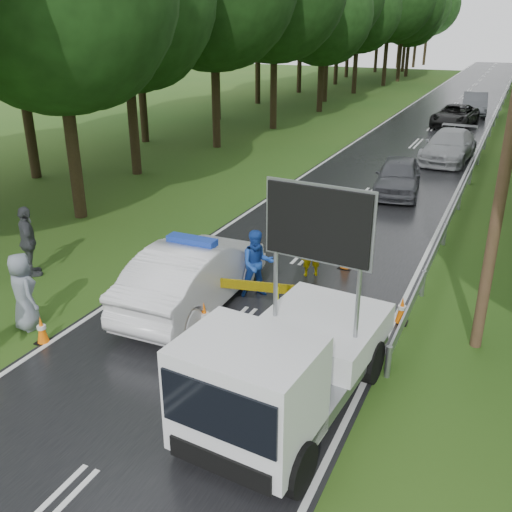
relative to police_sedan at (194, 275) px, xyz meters
The scene contains 19 objects.
ground 1.93m from the police_sedan, 38.23° to the right, with size 160.00×160.00×0.00m, color #234E16.
road 28.96m from the police_sedan, 87.28° to the left, with size 7.00×140.00×0.02m, color black.
guardrail 29.04m from the police_sedan, 79.94° to the left, with size 0.12×60.06×0.70m.
police_sedan is the anchor object (origin of this frame).
work_truck 4.83m from the police_sedan, 40.85° to the right, with size 2.61×5.16×3.98m.
barrier 1.53m from the police_sedan, ahead, with size 2.38×0.55×1.00m.
officer 3.53m from the police_sedan, 54.98° to the left, with size 0.59×0.39×1.61m, color #DBC10B.
civilian 1.66m from the police_sedan, 43.84° to the left, with size 0.87×0.68×1.79m, color #1A44AC.
bystander_mid 5.07m from the police_sedan, behind, with size 1.17×0.49×2.00m, color #414348.
bystander_right 3.91m from the police_sedan, 138.73° to the right, with size 0.90×0.59×1.85m, color slate.
queue_car_first 12.38m from the police_sedan, 78.38° to the left, with size 1.74×4.33×1.48m, color #404248.
queue_car_second 19.44m from the police_sedan, 79.35° to the left, with size 2.15×5.29×1.54m, color gray.
queue_car_third 29.99m from the police_sedan, 85.02° to the left, with size 2.37×5.15×1.43m, color black.
queue_car_fourth 36.03m from the police_sedan, 84.75° to the left, with size 1.74×4.98×1.64m, color #3C3E43.
cone_near_left 3.69m from the police_sedan, 125.67° to the right, with size 0.31×0.31×0.66m.
cone_center 1.48m from the police_sedan, 50.38° to the right, with size 0.37×0.37×0.77m.
cone_far 4.74m from the police_sedan, 54.00° to the left, with size 0.39×0.39×0.82m.
cone_left_mid 1.09m from the police_sedan, 144.25° to the right, with size 0.38×0.38×0.81m.
cone_right 5.05m from the police_sedan, 14.37° to the left, with size 0.32×0.32×0.68m.
Camera 1 is at (5.34, -9.84, 6.61)m, focal length 40.00 mm.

